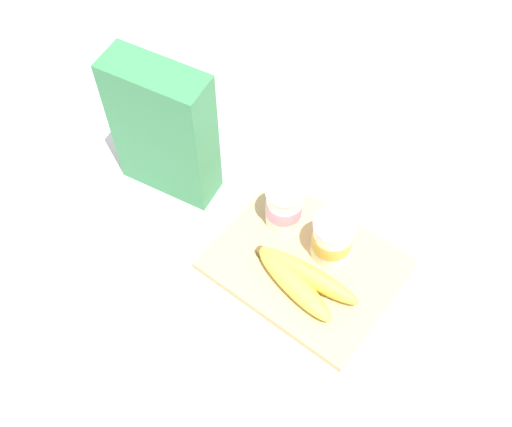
{
  "coord_description": "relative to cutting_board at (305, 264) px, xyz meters",
  "views": [
    {
      "loc": [
        0.23,
        -0.44,
        0.93
      ],
      "look_at": [
        -0.11,
        0.0,
        0.07
      ],
      "focal_mm": 43.26,
      "sensor_mm": 36.0,
      "label": 1
    }
  ],
  "objects": [
    {
      "name": "yogurt_cup_front",
      "position": [
        -0.08,
        0.04,
        0.06
      ],
      "size": [
        0.07,
        0.07,
        0.09
      ],
      "color": "white",
      "rests_on": "cutting_board"
    },
    {
      "name": "banana_bunch",
      "position": [
        0.02,
        -0.04,
        0.03
      ],
      "size": [
        0.19,
        0.09,
        0.04
      ],
      "color": "yellow",
      "rests_on": "cutting_board"
    },
    {
      "name": "cutting_board",
      "position": [
        0.0,
        0.0,
        0.0
      ],
      "size": [
        0.3,
        0.24,
        0.02
      ],
      "primitive_type": "cube",
      "color": "tan",
      "rests_on": "ground_plane"
    },
    {
      "name": "yogurt_cup_back",
      "position": [
        0.02,
        0.04,
        0.05
      ],
      "size": [
        0.07,
        0.07,
        0.09
      ],
      "color": "white",
      "rests_on": "cutting_board"
    },
    {
      "name": "cereal_box",
      "position": [
        -0.3,
        -0.0,
        0.13
      ],
      "size": [
        0.18,
        0.1,
        0.28
      ],
      "primitive_type": "cube",
      "rotation": [
        0.0,
        0.0,
        3.32
      ],
      "color": "#38844C",
      "rests_on": "ground_plane"
    },
    {
      "name": "ground_plane",
      "position": [
        0.0,
        0.0,
        -0.01
      ],
      "size": [
        2.4,
        2.4,
        0.0
      ],
      "primitive_type": "plane",
      "color": "silver"
    }
  ]
}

